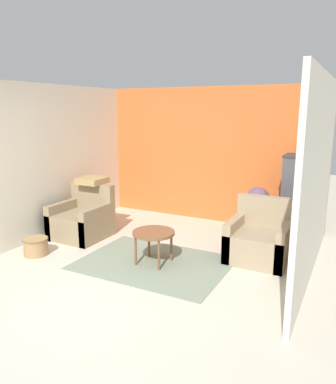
{
  "coord_description": "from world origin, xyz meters",
  "views": [
    {
      "loc": [
        2.56,
        -3.25,
        2.13
      ],
      "look_at": [
        0.0,
        1.69,
        0.89
      ],
      "focal_mm": 35.0,
      "sensor_mm": 36.0,
      "label": 1
    }
  ],
  "objects_px": {
    "parrot": "(301,147)",
    "potted_plant": "(257,203)",
    "birdcage": "(297,199)",
    "armchair_left": "(82,221)",
    "wicker_basket": "(36,246)",
    "armchair_right": "(260,241)",
    "coffee_table": "(154,235)"
  },
  "relations": [
    {
      "from": "parrot",
      "to": "potted_plant",
      "type": "xyz_separation_m",
      "value": [
        -0.63,
        -0.06,
        -0.97
      ]
    },
    {
      "from": "birdcage",
      "to": "armchair_left",
      "type": "bearing_deg",
      "value": -154.91
    },
    {
      "from": "wicker_basket",
      "to": "birdcage",
      "type": "bearing_deg",
      "value": 36.74
    },
    {
      "from": "potted_plant",
      "to": "wicker_basket",
      "type": "height_order",
      "value": "potted_plant"
    },
    {
      "from": "armchair_left",
      "to": "potted_plant",
      "type": "height_order",
      "value": "armchair_left"
    },
    {
      "from": "birdcage",
      "to": "armchair_right",
      "type": "bearing_deg",
      "value": -106.19
    },
    {
      "from": "coffee_table",
      "to": "parrot",
      "type": "height_order",
      "value": "parrot"
    },
    {
      "from": "armchair_left",
      "to": "potted_plant",
      "type": "distance_m",
      "value": 2.98
    },
    {
      "from": "armchair_left",
      "to": "birdcage",
      "type": "xyz_separation_m",
      "value": [
        3.22,
        1.51,
        0.42
      ]
    },
    {
      "from": "potted_plant",
      "to": "wicker_basket",
      "type": "bearing_deg",
      "value": -137.97
    },
    {
      "from": "parrot",
      "to": "wicker_basket",
      "type": "distance_m",
      "value": 4.36
    },
    {
      "from": "armchair_right",
      "to": "coffee_table",
      "type": "bearing_deg",
      "value": -146.6
    },
    {
      "from": "wicker_basket",
      "to": "armchair_left",
      "type": "bearing_deg",
      "value": 84.94
    },
    {
      "from": "coffee_table",
      "to": "birdcage",
      "type": "bearing_deg",
      "value": 50.66
    },
    {
      "from": "birdcage",
      "to": "potted_plant",
      "type": "height_order",
      "value": "birdcage"
    },
    {
      "from": "armchair_left",
      "to": "wicker_basket",
      "type": "bearing_deg",
      "value": -95.06
    },
    {
      "from": "birdcage",
      "to": "wicker_basket",
      "type": "bearing_deg",
      "value": -143.26
    },
    {
      "from": "coffee_table",
      "to": "armchair_right",
      "type": "xyz_separation_m",
      "value": [
        1.27,
        0.84,
        -0.14
      ]
    },
    {
      "from": "armchair_right",
      "to": "wicker_basket",
      "type": "bearing_deg",
      "value": -155.45
    },
    {
      "from": "parrot",
      "to": "potted_plant",
      "type": "bearing_deg",
      "value": -174.59
    },
    {
      "from": "armchair_left",
      "to": "wicker_basket",
      "type": "distance_m",
      "value": 0.97
    },
    {
      "from": "wicker_basket",
      "to": "coffee_table",
      "type": "bearing_deg",
      "value": 17.04
    },
    {
      "from": "birdcage",
      "to": "wicker_basket",
      "type": "distance_m",
      "value": 4.16
    },
    {
      "from": "parrot",
      "to": "armchair_right",
      "type": "bearing_deg",
      "value": -106.16
    },
    {
      "from": "coffee_table",
      "to": "parrot",
      "type": "xyz_separation_m",
      "value": [
        1.59,
        1.95,
        1.11
      ]
    },
    {
      "from": "coffee_table",
      "to": "potted_plant",
      "type": "bearing_deg",
      "value": 63.01
    },
    {
      "from": "parrot",
      "to": "armchair_left",
      "type": "bearing_deg",
      "value": -154.88
    },
    {
      "from": "coffee_table",
      "to": "potted_plant",
      "type": "xyz_separation_m",
      "value": [
        0.96,
        1.89,
        0.14
      ]
    },
    {
      "from": "potted_plant",
      "to": "wicker_basket",
      "type": "relative_size",
      "value": 2.28
    },
    {
      "from": "coffee_table",
      "to": "potted_plant",
      "type": "height_order",
      "value": "potted_plant"
    },
    {
      "from": "coffee_table",
      "to": "armchair_left",
      "type": "xyz_separation_m",
      "value": [
        -1.63,
        0.43,
        -0.14
      ]
    },
    {
      "from": "coffee_table",
      "to": "armchair_right",
      "type": "bearing_deg",
      "value": 33.4
    }
  ]
}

